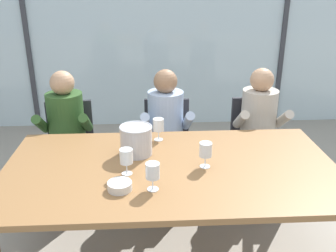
{
  "coord_description": "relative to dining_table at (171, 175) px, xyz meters",
  "views": [
    {
      "loc": [
        -0.15,
        -2.22,
        1.96
      ],
      "look_at": [
        0.0,
        0.35,
        0.92
      ],
      "focal_mm": 40.06,
      "sensor_mm": 36.0,
      "label": 1
    }
  ],
  "objects": [
    {
      "name": "wine_glass_near_bucket",
      "position": [
        -0.29,
        -0.09,
        0.18
      ],
      "size": [
        0.08,
        0.08,
        0.17
      ],
      "color": "silver",
      "rests_on": "dining_table"
    },
    {
      "name": "window_mullion_right",
      "position": [
        1.67,
        2.75,
        0.6
      ],
      "size": [
        0.06,
        0.06,
        2.6
      ],
      "primitive_type": "cube",
      "color": "#38383D",
      "rests_on": "ground"
    },
    {
      "name": "wine_glass_center_pour",
      "position": [
        -0.07,
        0.44,
        0.18
      ],
      "size": [
        0.08,
        0.08,
        0.17
      ],
      "color": "silver",
      "rests_on": "dining_table"
    },
    {
      "name": "chair_center",
      "position": [
        0.87,
        1.01,
        -0.19
      ],
      "size": [
        0.46,
        0.46,
        0.88
      ],
      "rotation": [
        0.0,
        0.0,
        0.04
      ],
      "color": "#232328",
      "rests_on": "ground"
    },
    {
      "name": "chair_left_of_center",
      "position": [
        0.03,
        1.01,
        -0.19
      ],
      "size": [
        0.45,
        0.45,
        0.88
      ],
      "rotation": [
        0.0,
        0.0,
        -0.03
      ],
      "color": "#232328",
      "rests_on": "ground"
    },
    {
      "name": "person_beige_jumper",
      "position": [
        0.87,
        0.87,
        -0.01
      ],
      "size": [
        0.47,
        0.62,
        1.2
      ],
      "rotation": [
        0.0,
        0.0,
        -0.03
      ],
      "color": "#B7AD9E",
      "rests_on": "ground"
    },
    {
      "name": "person_olive_shirt",
      "position": [
        -0.88,
        0.87,
        -0.01
      ],
      "size": [
        0.47,
        0.62,
        1.2
      ],
      "rotation": [
        0.0,
        0.0,
        0.03
      ],
      "color": "#2D5123",
      "rests_on": "ground"
    },
    {
      "name": "person_pale_blue_shirt",
      "position": [
        0.01,
        0.87,
        -0.01
      ],
      "size": [
        0.47,
        0.61,
        1.2
      ],
      "rotation": [
        0.0,
        0.0,
        0.02
      ],
      "color": "#9EB2D1",
      "rests_on": "ground"
    },
    {
      "name": "chair_near_curtain",
      "position": [
        -0.87,
        0.99,
        -0.19
      ],
      "size": [
        0.48,
        0.48,
        0.88
      ],
      "rotation": [
        0.0,
        0.0,
        0.09
      ],
      "color": "#232328",
      "rests_on": "ground"
    },
    {
      "name": "hillside_vineyard",
      "position": [
        0.0,
        6.18,
        0.23
      ],
      "size": [
        13.44,
        2.4,
        1.86
      ],
      "primitive_type": "cube",
      "color": "#477A38",
      "rests_on": "ground"
    },
    {
      "name": "dining_table",
      "position": [
        0.0,
        0.0,
        0.0
      ],
      "size": [
        2.24,
        1.2,
        0.77
      ],
      "color": "olive",
      "rests_on": "ground"
    },
    {
      "name": "window_mullion_left",
      "position": [
        -1.67,
        2.75,
        0.6
      ],
      "size": [
        0.06,
        0.06,
        2.6
      ],
      "primitive_type": "cube",
      "color": "#38383D",
      "rests_on": "ground"
    },
    {
      "name": "wine_glass_by_left_taster",
      "position": [
        0.23,
        -0.02,
        0.19
      ],
      "size": [
        0.08,
        0.08,
        0.17
      ],
      "color": "silver",
      "rests_on": "dining_table"
    },
    {
      "name": "ground",
      "position": [
        0.0,
        1.0,
        -0.7
      ],
      "size": [
        14.0,
        14.0,
        0.0
      ],
      "primitive_type": "plane",
      "color": "#9E9384"
    },
    {
      "name": "ice_bucket_primary",
      "position": [
        -0.23,
        0.2,
        0.17
      ],
      "size": [
        0.23,
        0.23,
        0.21
      ],
      "color": "#B7B7BC",
      "rests_on": "dining_table"
    },
    {
      "name": "window_glass_panel",
      "position": [
        0.0,
        2.77,
        0.6
      ],
      "size": [
        7.44,
        0.03,
        2.6
      ],
      "primitive_type": "cube",
      "color": "silver",
      "rests_on": "ground"
    },
    {
      "name": "tasting_bowl",
      "position": [
        -0.32,
        -0.28,
        0.09
      ],
      "size": [
        0.15,
        0.15,
        0.05
      ],
      "primitive_type": "cylinder",
      "color": "silver",
      "rests_on": "dining_table"
    },
    {
      "name": "wine_glass_by_right_taster",
      "position": [
        -0.13,
        -0.29,
        0.19
      ],
      "size": [
        0.08,
        0.08,
        0.17
      ],
      "color": "silver",
      "rests_on": "dining_table"
    }
  ]
}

